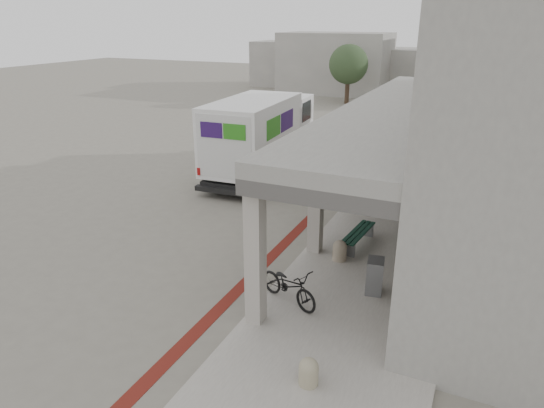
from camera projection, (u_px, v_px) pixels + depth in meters
The scene contains 13 objects.
ground at pixel (246, 247), 15.13m from camera, with size 120.00×120.00×0.00m, color slate.
bike_lane_stripe at pixel (299, 229), 16.44m from camera, with size 0.35×40.00×0.01m, color maroon.
sidewalk at pixel (372, 272), 13.56m from camera, with size 4.40×28.00×0.12m, color gray.
transit_building at pixel (505, 131), 15.08m from camera, with size 7.60×17.00×7.00m.
distant_backdrop at pixel (394, 64), 45.74m from camera, with size 28.00×10.00×6.50m.
tree_left at pixel (349, 64), 39.72m from camera, with size 3.20×3.20×4.80m.
tree_mid at pixel (440, 66), 38.69m from camera, with size 3.20×3.20×4.80m.
fedex_truck at pixel (262, 133), 21.83m from camera, with size 3.01×8.32×3.49m.
bench at pixel (358, 236), 14.88m from camera, with size 0.61×1.99×0.46m.
bollard_near at pixel (309, 371), 9.21m from camera, with size 0.38×0.38×0.57m.
bollard_far at pixel (340, 250), 14.00m from camera, with size 0.41×0.41×0.61m.
utility_cabinet at pixel (375, 276), 12.29m from camera, with size 0.41×0.55×0.91m, color slate.
bicycle_black at pixel (289, 285), 11.82m from camera, with size 0.63×1.82×0.96m, color black.
Camera 1 is at (6.43, -12.07, 6.68)m, focal length 32.00 mm.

